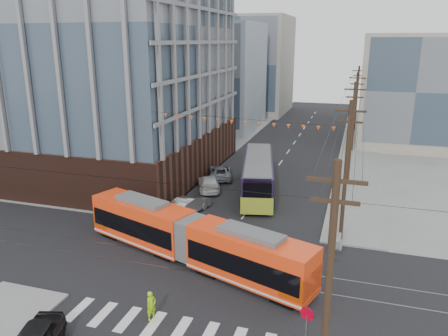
{
  "coord_description": "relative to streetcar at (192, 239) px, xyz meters",
  "views": [
    {
      "loc": [
        9.06,
        -21.58,
        15.11
      ],
      "look_at": [
        -1.35,
        11.89,
        4.81
      ],
      "focal_mm": 35.0,
      "sensor_mm": 36.0,
      "label": 1
    }
  ],
  "objects": [
    {
      "name": "utility_pole_far",
      "position": [
        9.87,
        51.65,
        3.73
      ],
      "size": [
        0.3,
        0.3,
        11.0
      ],
      "primitive_type": "cylinder",
      "color": "black",
      "rests_on": "ground"
    },
    {
      "name": "bg_bldg_nw_far",
      "position": [
        -12.63,
        67.65,
        8.23
      ],
      "size": [
        16.0,
        18.0,
        20.0
      ],
      "primitive_type": "cube",
      "color": "gray",
      "rests_on": "ground"
    },
    {
      "name": "ground",
      "position": [
        1.37,
        -4.35,
        -1.77
      ],
      "size": [
        160.0,
        160.0,
        0.0
      ],
      "primitive_type": "plane",
      "color": "slate"
    },
    {
      "name": "jersey_barrier",
      "position": [
        9.67,
        6.59,
        -1.41
      ],
      "size": [
        0.85,
        3.62,
        0.72
      ],
      "primitive_type": "cube",
      "rotation": [
        0.0,
        0.0,
        -0.01
      ],
      "color": "#5B5B63",
      "rests_on": "ground"
    },
    {
      "name": "utility_pole_near",
      "position": [
        9.87,
        -10.35,
        3.73
      ],
      "size": [
        0.3,
        0.3,
        11.0
      ],
      "primitive_type": "cylinder",
      "color": "black",
      "rests_on": "ground"
    },
    {
      "name": "bg_bldg_ne_near",
      "position": [
        17.37,
        43.65,
        6.23
      ],
      "size": [
        14.0,
        14.0,
        16.0
      ],
      "primitive_type": "cube",
      "color": "gray",
      "rests_on": "ground"
    },
    {
      "name": "parked_car_grey",
      "position": [
        -4.0,
        19.1,
        -1.04
      ],
      "size": [
        4.02,
        5.79,
        1.47
      ],
      "primitive_type": "imported",
      "rotation": [
        0.0,
        0.0,
        3.47
      ],
      "color": "slate",
      "rests_on": "ground"
    },
    {
      "name": "parked_car_white",
      "position": [
        -3.93,
        14.94,
        -1.03
      ],
      "size": [
        3.91,
        5.55,
        1.49
      ],
      "primitive_type": "imported",
      "rotation": [
        0.0,
        0.0,
        3.54
      ],
      "color": "silver",
      "rests_on": "ground"
    },
    {
      "name": "city_bus",
      "position": [
        1.15,
        15.58,
        0.13
      ],
      "size": [
        5.7,
        13.75,
        3.81
      ],
      "primitive_type": null,
      "rotation": [
        0.0,
        0.0,
        0.21
      ],
      "color": "black",
      "rests_on": "ground"
    },
    {
      "name": "stop_sign",
      "position": [
        8.83,
        -7.11,
        -0.55
      ],
      "size": [
        0.94,
        0.94,
        2.45
      ],
      "primitive_type": null,
      "rotation": [
        0.0,
        0.0,
        -0.32
      ],
      "color": "#B60016",
      "rests_on": "ground"
    },
    {
      "name": "office_building",
      "position": [
        -20.63,
        18.65,
        12.53
      ],
      "size": [
        30.0,
        25.0,
        28.6
      ],
      "primitive_type": "cube",
      "color": "#381E16",
      "rests_on": "ground"
    },
    {
      "name": "bg_bldg_ne_far",
      "position": [
        19.37,
        63.65,
        5.23
      ],
      "size": [
        16.0,
        16.0,
        14.0
      ],
      "primitive_type": "cube",
      "color": "#8C99A5",
      "rests_on": "ground"
    },
    {
      "name": "pedestrian",
      "position": [
        0.26,
        -6.91,
        -0.91
      ],
      "size": [
        0.62,
        0.74,
        1.73
      ],
      "primitive_type": "imported",
      "rotation": [
        0.0,
        0.0,
        1.19
      ],
      "color": "#A3E90D",
      "rests_on": "ground"
    },
    {
      "name": "streetcar",
      "position": [
        0.0,
        0.0,
        0.0
      ],
      "size": [
        18.25,
        8.46,
        3.55
      ],
      "primitive_type": null,
      "rotation": [
        0.0,
        0.0,
        -0.33
      ],
      "color": "#FB3D12",
      "rests_on": "ground"
    },
    {
      "name": "bg_bldg_nw_near",
      "position": [
        -15.63,
        47.65,
        7.23
      ],
      "size": [
        18.0,
        16.0,
        18.0
      ],
      "primitive_type": "cube",
      "color": "#8C99A5",
      "rests_on": "ground"
    },
    {
      "name": "parked_car_silver",
      "position": [
        -3.57,
        8.39,
        -0.99
      ],
      "size": [
        2.93,
        5.03,
        1.57
      ],
      "primitive_type": "imported",
      "rotation": [
        0.0,
        0.0,
        2.86
      ],
      "color": "#949495",
      "rests_on": "ground"
    }
  ]
}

